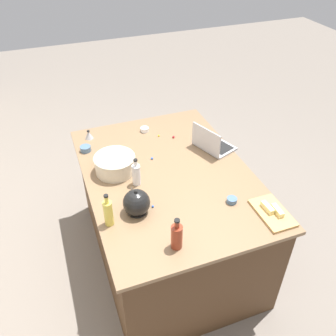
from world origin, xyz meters
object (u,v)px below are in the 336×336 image
bottle_oil (108,213)px  ramekin_medium (145,129)px  cutting_board (272,213)px  laptop (212,144)px  butter_stick_right (267,207)px  kitchen_timer (89,135)px  bottle_vinegar (136,174)px  ramekin_wide (86,149)px  mixing_bowl_large (115,164)px  bottle_soy (177,236)px  butter_stick_left (277,211)px  kettle (137,203)px  ramekin_small (232,200)px

bottle_oil → ramekin_medium: size_ratio=3.36×
cutting_board → laptop: bearing=3.0°
bottle_oil → butter_stick_right: 1.04m
bottle_oil → ramekin_medium: (0.99, -0.54, -0.08)m
kitchen_timer → ramekin_medium: bearing=-96.6°
laptop → bottle_vinegar: (-0.22, 0.71, 0.04)m
cutting_board → bottle_oil: bearing=74.4°
bottle_oil → ramekin_wide: 0.87m
ramekin_wide → butter_stick_right: bearing=-138.2°
mixing_bowl_large → cutting_board: mixing_bowl_large is taller
bottle_soy → butter_stick_left: bottle_soy is taller
kettle → butter_stick_left: kettle is taller
ramekin_wide → kitchen_timer: (0.18, -0.06, 0.01)m
mixing_bowl_large → bottle_soy: bottle_soy is taller
ramekin_wide → ramekin_small: bearing=-139.3°
bottle_vinegar → ramekin_wide: (0.55, 0.28, -0.07)m
laptop → butter_stick_left: 0.84m
kettle → ramekin_small: bearing=-102.3°
ramekin_medium → bottle_soy: bearing=170.9°
butter_stick_left → ramekin_medium: 1.39m
butter_stick_right → kettle: bearing=69.7°
bottle_oil → bottle_soy: size_ratio=1.08×
butter_stick_right → bottle_oil: bearing=75.7°
bottle_oil → ramekin_wide: size_ratio=2.79×
bottle_vinegar → cutting_board: bottle_vinegar is taller
ramekin_small → kitchen_timer: bearing=33.9°
kettle → butter_stick_right: size_ratio=1.94×
butter_stick_right → kitchen_timer: 1.60m
bottle_vinegar → cutting_board: (-0.61, -0.75, -0.08)m
laptop → kettle: laptop is taller
bottle_soy → kitchen_timer: 1.40m
cutting_board → ramekin_medium: bearing=20.7°
mixing_bowl_large → ramekin_small: (-0.61, -0.66, -0.05)m
mixing_bowl_large → ramekin_wide: mixing_bowl_large is taller
butter_stick_left → bottle_soy: bearing=91.6°
butter_stick_left → butter_stick_right: same height
ramekin_wide → bottle_soy: bearing=-164.4°
laptop → kettle: size_ratio=1.73×
kettle → butter_stick_right: kettle is taller
bottle_soy → ramekin_medium: (1.31, -0.21, -0.07)m
ramekin_medium → laptop: bearing=-135.8°
bottle_vinegar → ramekin_medium: size_ratio=3.02×
ramekin_wide → kitchen_timer: size_ratio=1.13×
laptop → butter_stick_right: 0.80m
mixing_bowl_large → butter_stick_left: mixing_bowl_large is taller
bottle_oil → ramekin_wide: bottle_oil is taller
mixing_bowl_large → bottle_soy: 0.86m
laptop → ramekin_medium: (0.45, 0.44, -0.03)m
bottle_oil → ramekin_small: size_ratio=3.45×
cutting_board → bottle_soy: bearing=92.9°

